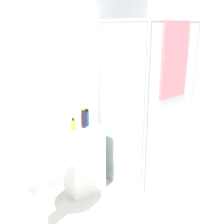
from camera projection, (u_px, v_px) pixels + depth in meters
wall_back at (31, 94)px, 2.73m from camera, size 6.40×0.06×2.50m
shower_enclosure at (146, 137)px, 3.27m from camera, size 0.81×0.84×1.99m
vanity_cabinet at (83, 159)px, 3.13m from camera, size 0.43×0.36×0.82m
sink at (35, 176)px, 2.41m from camera, size 0.49×0.49×0.96m
soap_dispenser at (73, 125)px, 2.90m from camera, size 0.05×0.05×0.15m
shampoo_bottle_tall_black at (84, 118)px, 2.97m from camera, size 0.05×0.05×0.23m
shampoo_bottle_blue at (87, 118)px, 3.03m from camera, size 0.05×0.05×0.20m
lotion_bottle_white at (80, 121)px, 3.02m from camera, size 0.05×0.06×0.16m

